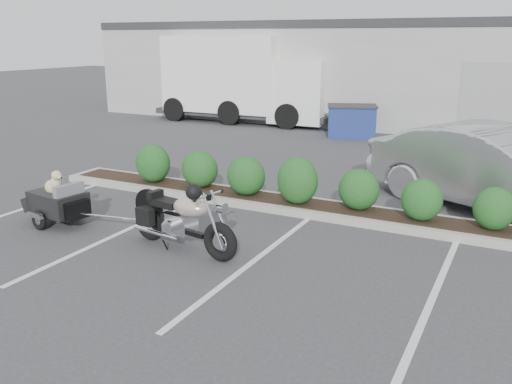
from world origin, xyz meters
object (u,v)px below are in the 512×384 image
at_px(sedan, 493,169).
at_px(delivery_truck, 247,81).
at_px(dumpster, 351,121).
at_px(pet_trailer, 58,201).
at_px(motorcycle, 182,221).

height_order(sedan, delivery_truck, delivery_truck).
bearing_deg(sedan, dumpster, 61.26).
bearing_deg(sedan, pet_trailer, 148.03).
relative_size(dumpster, delivery_truck, 0.26).
bearing_deg(pet_trailer, motorcycle, 8.71).
xyz_separation_m(motorcycle, dumpster, (-0.77, 11.46, 0.06)).
height_order(motorcycle, delivery_truck, delivery_truck).
distance_m(motorcycle, delivery_truck, 14.33).
xyz_separation_m(motorcycle, pet_trailer, (-2.78, 0.03, -0.06)).
relative_size(pet_trailer, delivery_truck, 0.23).
relative_size(pet_trailer, dumpster, 0.90).
height_order(motorcycle, pet_trailer, motorcycle).
height_order(motorcycle, dumpster, motorcycle).
relative_size(motorcycle, pet_trailer, 1.24).
relative_size(pet_trailer, sedan, 0.35).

